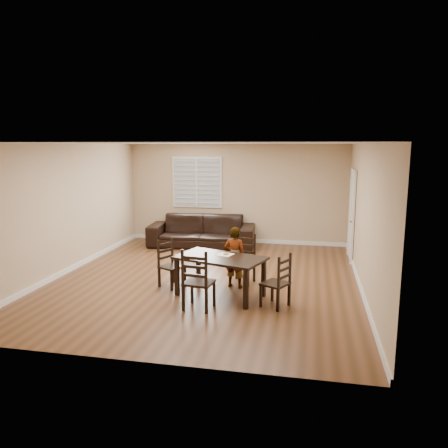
{
  "coord_description": "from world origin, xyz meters",
  "views": [
    {
      "loc": [
        2.04,
        -8.24,
        2.67
      ],
      "look_at": [
        0.21,
        0.76,
        1.0
      ],
      "focal_mm": 35.0,
      "sensor_mm": 36.0,
      "label": 1
    }
  ],
  "objects_px": {
    "chair_right": "(281,284)",
    "donut": "(226,253)",
    "chair_left": "(168,264)",
    "sofa": "(202,231)",
    "chair_near": "(244,260)",
    "chair_far": "(196,283)",
    "child": "(235,257)",
    "dining_table": "(220,262)"
  },
  "relations": [
    {
      "from": "chair_near",
      "to": "chair_left",
      "type": "height_order",
      "value": "chair_near"
    },
    {
      "from": "chair_left",
      "to": "child",
      "type": "xyz_separation_m",
      "value": [
        1.28,
        0.15,
        0.17
      ]
    },
    {
      "from": "chair_far",
      "to": "child",
      "type": "xyz_separation_m",
      "value": [
        0.4,
        1.32,
        0.12
      ]
    },
    {
      "from": "dining_table",
      "to": "chair_left",
      "type": "bearing_deg",
      "value": 179.05
    },
    {
      "from": "chair_left",
      "to": "chair_near",
      "type": "bearing_deg",
      "value": -40.17
    },
    {
      "from": "child",
      "to": "donut",
      "type": "relative_size",
      "value": 11.28
    },
    {
      "from": "chair_far",
      "to": "donut",
      "type": "distance_m",
      "value": 1.04
    },
    {
      "from": "chair_near",
      "to": "donut",
      "type": "height_order",
      "value": "chair_near"
    },
    {
      "from": "chair_near",
      "to": "chair_right",
      "type": "height_order",
      "value": "chair_near"
    },
    {
      "from": "chair_near",
      "to": "chair_right",
      "type": "bearing_deg",
      "value": -46.35
    },
    {
      "from": "chair_near",
      "to": "donut",
      "type": "xyz_separation_m",
      "value": [
        -0.22,
        -0.78,
        0.31
      ]
    },
    {
      "from": "dining_table",
      "to": "chair_left",
      "type": "height_order",
      "value": "chair_left"
    },
    {
      "from": "chair_right",
      "to": "donut",
      "type": "relative_size",
      "value": 8.82
    },
    {
      "from": "chair_near",
      "to": "chair_far",
      "type": "relative_size",
      "value": 0.93
    },
    {
      "from": "chair_far",
      "to": "sofa",
      "type": "height_order",
      "value": "chair_far"
    },
    {
      "from": "donut",
      "to": "chair_right",
      "type": "bearing_deg",
      "value": -27.47
    },
    {
      "from": "chair_far",
      "to": "chair_right",
      "type": "relative_size",
      "value": 1.12
    },
    {
      "from": "dining_table",
      "to": "donut",
      "type": "xyz_separation_m",
      "value": [
        0.07,
        0.16,
        0.11
      ]
    },
    {
      "from": "sofa",
      "to": "donut",
      "type": "bearing_deg",
      "value": -73.62
    },
    {
      "from": "chair_near",
      "to": "sofa",
      "type": "xyz_separation_m",
      "value": [
        -1.59,
        2.82,
        -0.03
      ]
    },
    {
      "from": "child",
      "to": "chair_right",
      "type": "bearing_deg",
      "value": 148.24
    },
    {
      "from": "chair_near",
      "to": "chair_far",
      "type": "height_order",
      "value": "chair_far"
    },
    {
      "from": "dining_table",
      "to": "sofa",
      "type": "xyz_separation_m",
      "value": [
        -1.3,
        3.76,
        -0.22
      ]
    },
    {
      "from": "chair_far",
      "to": "child",
      "type": "height_order",
      "value": "child"
    },
    {
      "from": "chair_right",
      "to": "chair_near",
      "type": "bearing_deg",
      "value": -120.92
    },
    {
      "from": "chair_left",
      "to": "sofa",
      "type": "relative_size",
      "value": 0.33
    },
    {
      "from": "dining_table",
      "to": "sofa",
      "type": "height_order",
      "value": "sofa"
    },
    {
      "from": "chair_right",
      "to": "donut",
      "type": "height_order",
      "value": "chair_right"
    },
    {
      "from": "chair_left",
      "to": "donut",
      "type": "xyz_separation_m",
      "value": [
        1.18,
        -0.22,
        0.33
      ]
    },
    {
      "from": "sofa",
      "to": "chair_right",
      "type": "bearing_deg",
      "value": -64.32
    },
    {
      "from": "dining_table",
      "to": "chair_far",
      "type": "relative_size",
      "value": 1.68
    },
    {
      "from": "chair_near",
      "to": "donut",
      "type": "distance_m",
      "value": 0.87
    },
    {
      "from": "chair_near",
      "to": "donut",
      "type": "bearing_deg",
      "value": -93.85
    },
    {
      "from": "dining_table",
      "to": "donut",
      "type": "bearing_deg",
      "value": 83.66
    },
    {
      "from": "chair_near",
      "to": "chair_right",
      "type": "distance_m",
      "value": 1.55
    },
    {
      "from": "chair_near",
      "to": "donut",
      "type": "relative_size",
      "value": 9.24
    },
    {
      "from": "chair_far",
      "to": "chair_right",
      "type": "bearing_deg",
      "value": -156.12
    },
    {
      "from": "chair_right",
      "to": "sofa",
      "type": "relative_size",
      "value": 0.33
    },
    {
      "from": "child",
      "to": "donut",
      "type": "distance_m",
      "value": 0.42
    },
    {
      "from": "chair_right",
      "to": "chair_far",
      "type": "bearing_deg",
      "value": -45.45
    },
    {
      "from": "dining_table",
      "to": "child",
      "type": "relative_size",
      "value": 1.48
    },
    {
      "from": "donut",
      "to": "sofa",
      "type": "height_order",
      "value": "sofa"
    }
  ]
}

